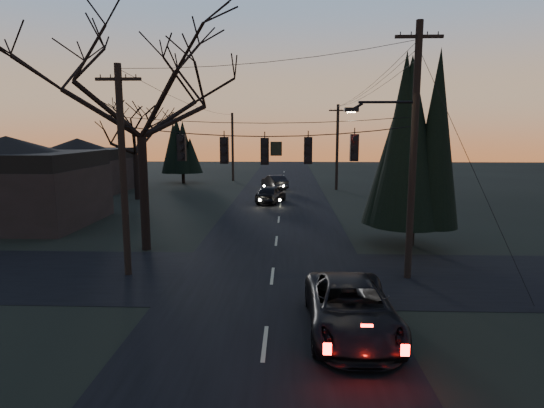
{
  "coord_description": "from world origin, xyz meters",
  "views": [
    {
      "loc": [
        0.64,
        -7.95,
        5.91
      ],
      "look_at": [
        0.04,
        8.62,
        3.24
      ],
      "focal_mm": 30.0,
      "sensor_mm": 36.0,
      "label": 1
    }
  ],
  "objects_px": {
    "bare_tree_left": "(139,90)",
    "utility_pole_far_l": "(233,181)",
    "utility_pole_left": "(128,275)",
    "utility_pole_right": "(407,278)",
    "utility_pole_far_r": "(336,190)",
    "evergreen_right": "(415,152)",
    "sedan_oncoming_a": "(271,194)",
    "sedan_oncoming_b": "(274,182)",
    "suv_near": "(351,308)"
  },
  "relations": [
    {
      "from": "sedan_oncoming_a",
      "to": "utility_pole_right",
      "type": "bearing_deg",
      "value": 121.86
    },
    {
      "from": "utility_pole_left",
      "to": "utility_pole_far_r",
      "type": "relative_size",
      "value": 1.0
    },
    {
      "from": "utility_pole_right",
      "to": "utility_pole_far_l",
      "type": "xyz_separation_m",
      "value": [
        -11.5,
        36.0,
        0.0
      ]
    },
    {
      "from": "utility_pole_far_l",
      "to": "suv_near",
      "type": "height_order",
      "value": "utility_pole_far_l"
    },
    {
      "from": "utility_pole_far_r",
      "to": "evergreen_right",
      "type": "relative_size",
      "value": 1.0
    },
    {
      "from": "utility_pole_left",
      "to": "evergreen_right",
      "type": "xyz_separation_m",
      "value": [
        13.05,
        5.43,
        4.84
      ]
    },
    {
      "from": "evergreen_right",
      "to": "sedan_oncoming_b",
      "type": "bearing_deg",
      "value": 108.76
    },
    {
      "from": "sedan_oncoming_b",
      "to": "sedan_oncoming_a",
      "type": "bearing_deg",
      "value": 67.07
    },
    {
      "from": "utility_pole_far_r",
      "to": "evergreen_right",
      "type": "height_order",
      "value": "evergreen_right"
    },
    {
      "from": "evergreen_right",
      "to": "sedan_oncoming_a",
      "type": "xyz_separation_m",
      "value": [
        -7.85,
        13.74,
        -4.1
      ]
    },
    {
      "from": "evergreen_right",
      "to": "sedan_oncoming_a",
      "type": "bearing_deg",
      "value": 119.74
    },
    {
      "from": "utility_pole_far_r",
      "to": "sedan_oncoming_a",
      "type": "xyz_separation_m",
      "value": [
        -6.3,
        -8.84,
        0.74
      ]
    },
    {
      "from": "utility_pole_right",
      "to": "sedan_oncoming_b",
      "type": "bearing_deg",
      "value": 102.45
    },
    {
      "from": "utility_pole_far_l",
      "to": "suv_near",
      "type": "xyz_separation_m",
      "value": [
        8.5,
        -41.19,
        0.75
      ]
    },
    {
      "from": "utility_pole_left",
      "to": "suv_near",
      "type": "distance_m",
      "value": 9.99
    },
    {
      "from": "sedan_oncoming_b",
      "to": "suv_near",
      "type": "bearing_deg",
      "value": 72.66
    },
    {
      "from": "utility_pole_far_r",
      "to": "suv_near",
      "type": "distance_m",
      "value": 33.33
    },
    {
      "from": "utility_pole_right",
      "to": "utility_pole_far_r",
      "type": "height_order",
      "value": "utility_pole_right"
    },
    {
      "from": "utility_pole_right",
      "to": "utility_pole_far_l",
      "type": "relative_size",
      "value": 1.25
    },
    {
      "from": "utility_pole_far_l",
      "to": "evergreen_right",
      "type": "relative_size",
      "value": 0.94
    },
    {
      "from": "utility_pole_left",
      "to": "bare_tree_left",
      "type": "height_order",
      "value": "bare_tree_left"
    },
    {
      "from": "suv_near",
      "to": "sedan_oncoming_a",
      "type": "distance_m",
      "value": 24.58
    },
    {
      "from": "sedan_oncoming_a",
      "to": "utility_pole_far_r",
      "type": "bearing_deg",
      "value": -111.83
    },
    {
      "from": "utility_pole_left",
      "to": "utility_pole_far_r",
      "type": "height_order",
      "value": "same"
    },
    {
      "from": "utility_pole_far_r",
      "to": "utility_pole_right",
      "type": "bearing_deg",
      "value": -90.0
    },
    {
      "from": "utility_pole_right",
      "to": "utility_pole_far_l",
      "type": "bearing_deg",
      "value": 107.72
    },
    {
      "from": "utility_pole_left",
      "to": "utility_pole_far_r",
      "type": "xyz_separation_m",
      "value": [
        11.5,
        28.0,
        0.0
      ]
    },
    {
      "from": "utility_pole_far_l",
      "to": "bare_tree_left",
      "type": "distance_m",
      "value": 32.93
    },
    {
      "from": "utility_pole_right",
      "to": "suv_near",
      "type": "xyz_separation_m",
      "value": [
        -3.0,
        -5.19,
        0.75
      ]
    },
    {
      "from": "utility_pole_right",
      "to": "bare_tree_left",
      "type": "xyz_separation_m",
      "value": [
        -11.99,
        4.02,
        7.84
      ]
    },
    {
      "from": "utility_pole_far_r",
      "to": "utility_pole_far_l",
      "type": "relative_size",
      "value": 1.06
    },
    {
      "from": "utility_pole_left",
      "to": "utility_pole_far_l",
      "type": "bearing_deg",
      "value": 90.0
    },
    {
      "from": "bare_tree_left",
      "to": "suv_near",
      "type": "relative_size",
      "value": 2.07
    },
    {
      "from": "utility_pole_far_l",
      "to": "evergreen_right",
      "type": "height_order",
      "value": "evergreen_right"
    },
    {
      "from": "utility_pole_left",
      "to": "utility_pole_right",
      "type": "bearing_deg",
      "value": 0.0
    },
    {
      "from": "bare_tree_left",
      "to": "sedan_oncoming_a",
      "type": "height_order",
      "value": "bare_tree_left"
    },
    {
      "from": "suv_near",
      "to": "bare_tree_left",
      "type": "bearing_deg",
      "value": 133.65
    },
    {
      "from": "sedan_oncoming_b",
      "to": "bare_tree_left",
      "type": "bearing_deg",
      "value": 54.0
    },
    {
      "from": "utility_pole_right",
      "to": "sedan_oncoming_b",
      "type": "relative_size",
      "value": 2.36
    },
    {
      "from": "utility_pole_left",
      "to": "sedan_oncoming_b",
      "type": "xyz_separation_m",
      "value": [
        5.2,
        28.53,
        0.7
      ]
    },
    {
      "from": "utility_pole_far_r",
      "to": "sedan_oncoming_b",
      "type": "xyz_separation_m",
      "value": [
        -6.3,
        0.53,
        0.7
      ]
    },
    {
      "from": "utility_pole_left",
      "to": "suv_near",
      "type": "relative_size",
      "value": 1.57
    },
    {
      "from": "utility_pole_far_r",
      "to": "utility_pole_far_l",
      "type": "distance_m",
      "value": 14.01
    },
    {
      "from": "utility_pole_left",
      "to": "sedan_oncoming_a",
      "type": "relative_size",
      "value": 1.96
    },
    {
      "from": "evergreen_right",
      "to": "sedan_oncoming_a",
      "type": "relative_size",
      "value": 1.96
    },
    {
      "from": "utility_pole_far_l",
      "to": "sedan_oncoming_a",
      "type": "bearing_deg",
      "value": -72.84
    },
    {
      "from": "utility_pole_far_r",
      "to": "evergreen_right",
      "type": "xyz_separation_m",
      "value": [
        1.55,
        -22.57,
        4.84
      ]
    },
    {
      "from": "utility_pole_right",
      "to": "utility_pole_far_l",
      "type": "height_order",
      "value": "utility_pole_right"
    },
    {
      "from": "utility_pole_right",
      "to": "suv_near",
      "type": "bearing_deg",
      "value": -120.02
    },
    {
      "from": "bare_tree_left",
      "to": "utility_pole_far_l",
      "type": "bearing_deg",
      "value": 89.12
    }
  ]
}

